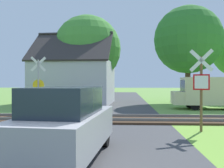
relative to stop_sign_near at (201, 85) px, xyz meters
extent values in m
cube|color=#424244|center=(-4.11, -2.58, -1.79)|extent=(6.47, 80.00, 0.01)
cube|color=#422D1E|center=(-4.11, 2.68, -1.74)|extent=(60.00, 2.60, 0.10)
cube|color=slate|center=(-4.11, 3.40, -1.63)|extent=(60.00, 0.08, 0.12)
cube|color=slate|center=(-4.11, 1.96, -1.63)|extent=(60.00, 0.08, 0.12)
cylinder|color=brown|center=(0.01, 0.03, -0.35)|extent=(0.10, 0.10, 2.87)
cube|color=red|center=(-0.01, -0.03, 0.11)|extent=(0.59, 0.18, 0.60)
cube|color=white|center=(-0.01, -0.06, 0.11)|extent=(0.48, 0.13, 0.49)
cube|color=white|center=(-0.01, -0.03, 0.93)|extent=(0.86, 0.24, 0.88)
cube|color=white|center=(-0.01, -0.03, 0.93)|extent=(0.86, 0.24, 0.88)
cylinder|color=#9E9EA5|center=(-7.91, 4.45, -0.19)|extent=(0.09, 0.09, 3.20)
cube|color=white|center=(-7.93, 4.51, 1.16)|extent=(0.85, 0.26, 0.88)
cube|color=white|center=(-7.93, 4.51, 1.16)|extent=(0.85, 0.26, 0.88)
cylinder|color=yellow|center=(-7.93, 4.51, -0.05)|extent=(0.63, 0.20, 0.64)
cube|color=#B7B7BC|center=(-7.32, 12.28, 0.05)|extent=(6.71, 6.71, 3.67)
cube|color=#332D2D|center=(-7.40, 10.69, 3.12)|extent=(6.88, 3.96, 2.85)
cube|color=#332D2D|center=(-7.24, 13.88, 3.12)|extent=(6.88, 3.96, 2.85)
cube|color=brown|center=(-5.57, 12.19, 3.43)|extent=(0.53, 0.53, 1.10)
cylinder|color=#513823|center=(-6.48, 13.72, -0.46)|extent=(0.47, 0.47, 2.67)
sphere|color=#478E38|center=(-6.48, 13.72, 3.25)|extent=(6.32, 6.32, 6.32)
cylinder|color=#513823|center=(2.77, 13.24, -0.06)|extent=(0.47, 0.47, 3.46)
sphere|color=#337A2D|center=(2.77, 13.24, 3.96)|extent=(6.10, 6.10, 6.10)
cube|color=beige|center=(3.25, 8.12, -0.50)|extent=(4.26, 2.03, 1.90)
cube|color=beige|center=(0.80, 8.20, -1.00)|extent=(0.76, 1.83, 0.90)
cube|color=#19232D|center=(1.17, 8.19, -0.17)|extent=(0.09, 1.62, 0.85)
cube|color=navy|center=(3.28, 9.08, -0.83)|extent=(3.78, 0.13, 0.16)
cylinder|color=black|center=(1.85, 8.95, -1.45)|extent=(0.69, 0.20, 0.68)
cylinder|color=black|center=(1.80, 7.39, -1.45)|extent=(0.69, 0.20, 0.68)
cube|color=#99999E|center=(-4.32, -3.66, -1.07)|extent=(2.01, 4.14, 0.84)
cube|color=#19232D|center=(-4.34, -3.86, -0.33)|extent=(1.60, 2.32, 0.64)
cylinder|color=black|center=(-3.49, -2.37, -1.49)|extent=(0.24, 0.61, 0.60)
cylinder|color=black|center=(-4.88, -2.24, -1.49)|extent=(0.24, 0.61, 0.60)
cylinder|color=black|center=(-3.75, -5.08, -1.49)|extent=(0.24, 0.61, 0.60)
cylinder|color=black|center=(-5.14, -4.95, -1.49)|extent=(0.24, 0.61, 0.60)
camera|label=1|loc=(-2.90, -9.67, 0.11)|focal=40.00mm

